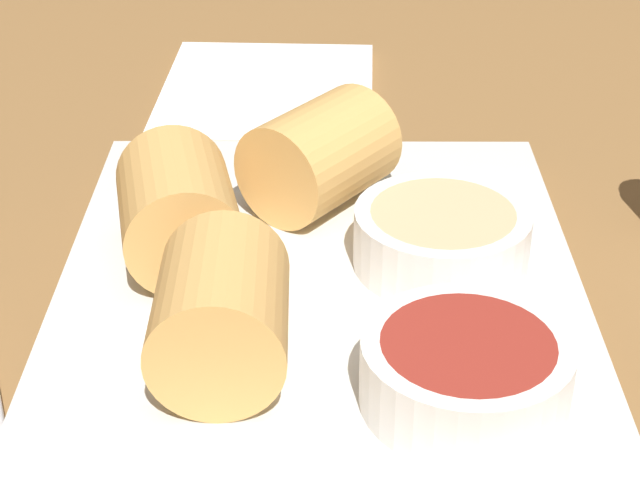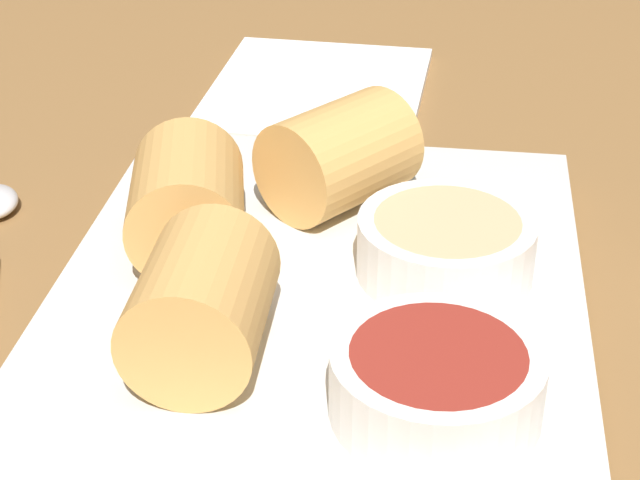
% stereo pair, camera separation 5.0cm
% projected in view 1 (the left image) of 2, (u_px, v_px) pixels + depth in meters
% --- Properties ---
extents(table_surface, '(1.80, 1.40, 0.02)m').
position_uv_depth(table_surface, '(392.00, 385.00, 0.43)').
color(table_surface, olive).
rests_on(table_surface, ground).
extents(serving_plate, '(0.27, 0.22, 0.01)m').
position_uv_depth(serving_plate, '(320.00, 295.00, 0.46)').
color(serving_plate, silver).
rests_on(serving_plate, table_surface).
extents(roll_front_left, '(0.08, 0.08, 0.05)m').
position_uv_depth(roll_front_left, '(325.00, 152.00, 0.50)').
color(roll_front_left, '#DBA356').
rests_on(roll_front_left, serving_plate).
extents(roll_front_right, '(0.07, 0.05, 0.05)m').
position_uv_depth(roll_front_right, '(221.00, 306.00, 0.39)').
color(roll_front_right, '#DBA356').
rests_on(roll_front_right, serving_plate).
extents(roll_back_left, '(0.08, 0.06, 0.05)m').
position_uv_depth(roll_back_left, '(177.00, 204.00, 0.46)').
color(roll_back_left, '#DBA356').
rests_on(roll_back_left, serving_plate).
extents(dipping_bowl_near, '(0.08, 0.08, 0.03)m').
position_uv_depth(dipping_bowl_near, '(442.00, 236.00, 0.46)').
color(dipping_bowl_near, white).
rests_on(dipping_bowl_near, serving_plate).
extents(dipping_bowl_far, '(0.08, 0.08, 0.03)m').
position_uv_depth(dipping_bowl_far, '(466.00, 370.00, 0.38)').
color(dipping_bowl_far, white).
rests_on(dipping_bowl_far, serving_plate).
extents(napkin, '(0.16, 0.13, 0.01)m').
position_uv_depth(napkin, '(268.00, 91.00, 0.66)').
color(napkin, white).
rests_on(napkin, table_surface).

